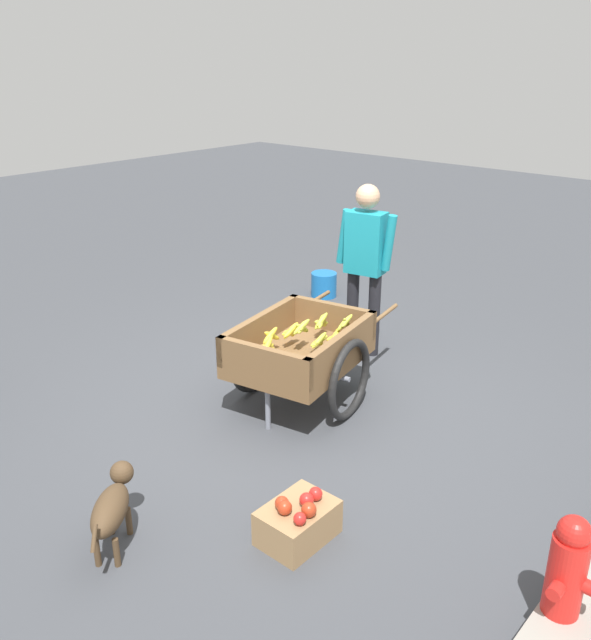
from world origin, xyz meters
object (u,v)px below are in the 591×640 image
at_px(fire_hydrant, 566,576).
at_px(plastic_bucket, 324,285).
at_px(vendor_person, 365,255).
at_px(dog, 112,505).
at_px(fruit_cart, 301,353).
at_px(apple_crate, 298,521).

xyz_separation_m(fire_hydrant, plastic_bucket, (-2.99, -3.89, -0.19)).
relative_size(vendor_person, fire_hydrant, 2.37).
bearing_deg(fire_hydrant, vendor_person, -127.41).
xyz_separation_m(dog, plastic_bucket, (-4.06, -1.75, -0.13)).
xyz_separation_m(fruit_cart, vendor_person, (-1.12, -0.20, 0.51)).
bearing_deg(dog, plastic_bucket, -156.70).
xyz_separation_m(fruit_cart, plastic_bucket, (-2.09, -1.45, -0.30)).
distance_m(fruit_cart, vendor_person, 1.25).
bearing_deg(fruit_cart, vendor_person, -169.66).
relative_size(fire_hydrant, apple_crate, 1.52).
xyz_separation_m(vendor_person, dog, (3.10, 0.51, -0.68)).
bearing_deg(plastic_bucket, dog, 23.30).
bearing_deg(fruit_cart, apple_crate, 40.32).
height_order(dog, fire_hydrant, fire_hydrant).
relative_size(dog, apple_crate, 1.23).
bearing_deg(vendor_person, fire_hydrant, 52.59).
height_order(fire_hydrant, plastic_bucket, fire_hydrant).
distance_m(fruit_cart, plastic_bucket, 2.55).
relative_size(plastic_bucket, apple_crate, 0.67).
bearing_deg(plastic_bucket, fruit_cart, 34.75).
xyz_separation_m(fire_hydrant, apple_crate, (0.34, -1.39, -0.21)).
relative_size(vendor_person, dog, 2.93).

